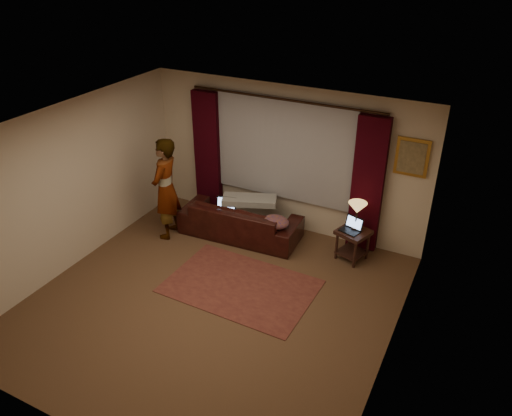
# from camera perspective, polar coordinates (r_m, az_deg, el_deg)

# --- Properties ---
(floor) EXTENTS (5.00, 5.00, 0.01)m
(floor) POSITION_cam_1_polar(r_m,az_deg,el_deg) (7.42, -4.97, -10.67)
(floor) COLOR brown
(floor) RESTS_ON ground
(ceiling) EXTENTS (5.00, 5.00, 0.02)m
(ceiling) POSITION_cam_1_polar(r_m,az_deg,el_deg) (6.12, -6.00, 8.56)
(ceiling) COLOR silver
(ceiling) RESTS_ON ground
(wall_back) EXTENTS (5.00, 0.02, 2.60)m
(wall_back) POSITION_cam_1_polar(r_m,az_deg,el_deg) (8.65, 3.32, 5.59)
(wall_back) COLOR beige
(wall_back) RESTS_ON ground
(wall_front) EXTENTS (5.00, 0.02, 2.60)m
(wall_front) POSITION_cam_1_polar(r_m,az_deg,el_deg) (5.17, -20.63, -14.57)
(wall_front) COLOR beige
(wall_front) RESTS_ON ground
(wall_left) EXTENTS (0.02, 5.00, 2.60)m
(wall_left) POSITION_cam_1_polar(r_m,az_deg,el_deg) (8.16, -20.55, 2.21)
(wall_left) COLOR beige
(wall_left) RESTS_ON ground
(wall_right) EXTENTS (0.02, 5.00, 2.60)m
(wall_right) POSITION_cam_1_polar(r_m,az_deg,el_deg) (5.92, 15.79, -7.51)
(wall_right) COLOR beige
(wall_right) RESTS_ON ground
(sheer_curtain) EXTENTS (2.50, 0.05, 1.80)m
(sheer_curtain) POSITION_cam_1_polar(r_m,az_deg,el_deg) (8.52, 3.20, 6.68)
(sheer_curtain) COLOR #9B9BA2
(sheer_curtain) RESTS_ON wall_back
(drape_left) EXTENTS (0.50, 0.14, 2.30)m
(drape_left) POSITION_cam_1_polar(r_m,az_deg,el_deg) (9.26, -5.54, 6.30)
(drape_left) COLOR black
(drape_left) RESTS_ON floor
(drape_right) EXTENTS (0.50, 0.14, 2.30)m
(drape_right) POSITION_cam_1_polar(r_m,az_deg,el_deg) (8.18, 12.64, 2.55)
(drape_right) COLOR black
(drape_right) RESTS_ON floor
(curtain_rod) EXTENTS (0.04, 0.04, 3.40)m
(curtain_rod) POSITION_cam_1_polar(r_m,az_deg,el_deg) (8.19, 3.22, 12.28)
(curtain_rod) COLOR black
(curtain_rod) RESTS_ON wall_back
(picture_frame) EXTENTS (0.50, 0.04, 0.60)m
(picture_frame) POSITION_cam_1_polar(r_m,az_deg,el_deg) (7.92, 17.41, 5.56)
(picture_frame) COLOR #BC8631
(picture_frame) RESTS_ON wall_back
(sofa) EXTENTS (2.16, 1.03, 0.85)m
(sofa) POSITION_cam_1_polar(r_m,az_deg,el_deg) (8.69, -1.82, -0.70)
(sofa) COLOR black
(sofa) RESTS_ON floor
(throw_blanket) EXTENTS (1.01, 0.69, 0.11)m
(throw_blanket) POSITION_cam_1_polar(r_m,az_deg,el_deg) (8.59, -0.78, 2.28)
(throw_blanket) COLOR gray
(throw_blanket) RESTS_ON sofa
(clothing_pile) EXTENTS (0.56, 0.49, 0.20)m
(clothing_pile) POSITION_cam_1_polar(r_m,az_deg,el_deg) (8.25, 2.25, -1.65)
(clothing_pile) COLOR brown
(clothing_pile) RESTS_ON sofa
(laptop_sofa) EXTENTS (0.43, 0.45, 0.26)m
(laptop_sofa) POSITION_cam_1_polar(r_m,az_deg,el_deg) (8.65, -3.64, 0.06)
(laptop_sofa) COLOR black
(laptop_sofa) RESTS_ON sofa
(area_rug) EXTENTS (2.24, 1.52, 0.01)m
(area_rug) POSITION_cam_1_polar(r_m,az_deg,el_deg) (7.68, -1.79, -8.91)
(area_rug) COLOR brown
(area_rug) RESTS_ON floor
(end_table) EXTENTS (0.59, 0.59, 0.54)m
(end_table) POSITION_cam_1_polar(r_m,az_deg,el_deg) (8.29, 10.94, -4.14)
(end_table) COLOR black
(end_table) RESTS_ON floor
(tiffany_lamp) EXTENTS (0.30, 0.30, 0.48)m
(tiffany_lamp) POSITION_cam_1_polar(r_m,az_deg,el_deg) (8.08, 11.41, -0.91)
(tiffany_lamp) COLOR olive
(tiffany_lamp) RESTS_ON end_table
(laptop_table) EXTENTS (0.39, 0.41, 0.22)m
(laptop_table) POSITION_cam_1_polar(r_m,az_deg,el_deg) (8.06, 10.74, -1.96)
(laptop_table) COLOR black
(laptop_table) RESTS_ON end_table
(person) EXTENTS (0.61, 0.61, 1.81)m
(person) POSITION_cam_1_polar(r_m,az_deg,el_deg) (8.62, -10.27, 2.17)
(person) COLOR gray
(person) RESTS_ON floor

